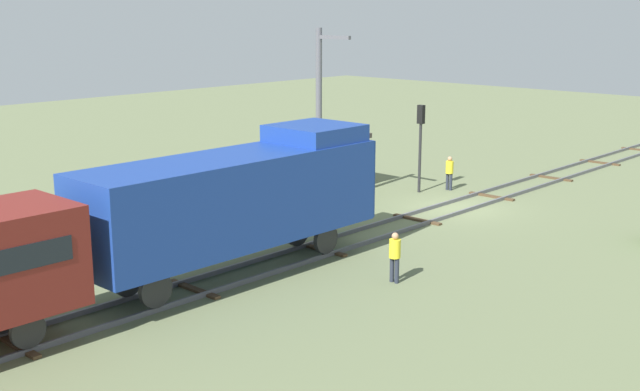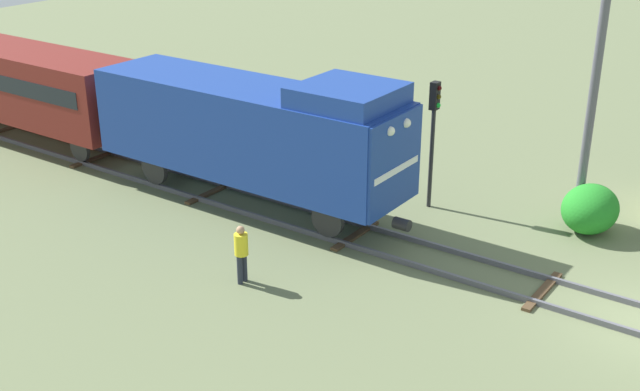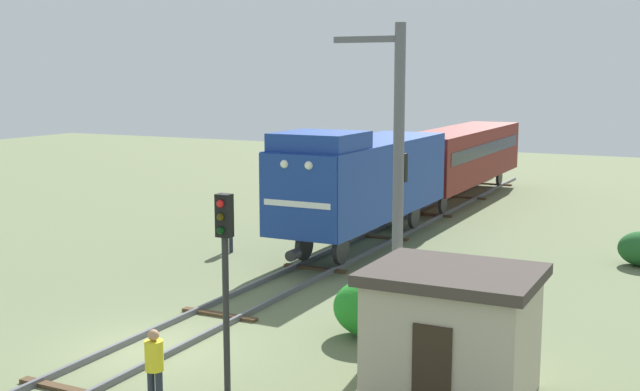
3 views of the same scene
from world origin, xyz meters
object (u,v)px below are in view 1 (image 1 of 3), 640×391
object	(u,v)px
catenary_mast	(320,113)
relay_hut	(327,159)
worker_near_track	(449,170)
worker_by_signal	(395,253)
locomotive	(239,196)
traffic_signal_mid	(272,158)
traffic_signal_near	(421,132)

from	to	relation	value
catenary_mast	relay_hut	xyz separation A→B (m)	(2.56, -3.26, -2.86)
worker_near_track	relay_hut	bearing A→B (deg)	-122.44
relay_hut	worker_by_signal	bearing A→B (deg)	141.09
locomotive	traffic_signal_mid	world-z (taller)	locomotive
traffic_signal_near	catenary_mast	xyz separation A→B (m)	(1.74, 5.30, 1.26)
traffic_signal_near	worker_by_signal	bearing A→B (deg)	122.79
traffic_signal_mid	worker_near_track	xyz separation A→B (m)	(-1.00, -11.17, -1.97)
worker_by_signal	locomotive	bearing A→B (deg)	-114.92
locomotive	catenary_mast	xyz separation A→B (m)	(4.94, -9.21, 1.47)
traffic_signal_near	catenary_mast	world-z (taller)	catenary_mast
traffic_signal_near	worker_near_track	xyz separation A→B (m)	(-0.80, -1.41, -1.99)
traffic_signal_near	catenary_mast	distance (m)	5.72
worker_by_signal	relay_hut	world-z (taller)	relay_hut
traffic_signal_near	relay_hut	bearing A→B (deg)	25.39
locomotive	worker_by_signal	size ratio (longest dim) A/B	6.82
catenary_mast	relay_hut	world-z (taller)	catenary_mast
traffic_signal_near	traffic_signal_mid	world-z (taller)	traffic_signal_near
locomotive	traffic_signal_mid	size ratio (longest dim) A/B	2.71
relay_hut	traffic_signal_near	bearing A→B (deg)	-154.61
locomotive	worker_by_signal	distance (m)	5.47
relay_hut	traffic_signal_mid	bearing A→B (deg)	117.97
traffic_signal_near	worker_by_signal	distance (m)	13.81
worker_by_signal	relay_hut	distance (m)	15.04
traffic_signal_near	traffic_signal_mid	distance (m)	9.76
locomotive	worker_near_track	xyz separation A→B (m)	(2.40, -15.91, -1.78)
worker_by_signal	relay_hut	bearing A→B (deg)	170.46
traffic_signal_mid	worker_by_signal	bearing A→B (deg)	167.23
worker_near_track	relay_hut	size ratio (longest dim) A/B	0.49
worker_near_track	worker_by_signal	bearing A→B (deg)	-39.38
worker_by_signal	catenary_mast	size ratio (longest dim) A/B	0.21
traffic_signal_near	worker_by_signal	world-z (taller)	traffic_signal_near
worker_near_track	traffic_signal_near	bearing A→B (deg)	-96.13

